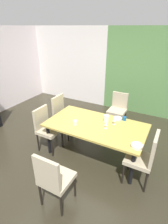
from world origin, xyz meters
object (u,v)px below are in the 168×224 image
at_px(serving_bowl_near_shelf, 137,146).
at_px(serving_bowl_near_window, 118,119).
at_px(chair_head_near, 53,178).
at_px(wine_glass_south, 114,120).
at_px(cup_north, 75,123).
at_px(chair_right_near, 145,157).
at_px(chair_head_far, 118,108).
at_px(pitcher_rear, 106,119).
at_px(wine_glass_center, 106,124).
at_px(dining_table, 96,127).
at_px(cup_corner, 124,118).
at_px(chair_left_far, 62,114).
at_px(chair_left_near, 46,127).

height_order(serving_bowl_near_shelf, serving_bowl_near_window, serving_bowl_near_shelf).
bearing_deg(chair_head_near, wine_glass_south, 77.73).
bearing_deg(cup_north, serving_bowl_near_window, 42.39).
relative_size(chair_right_near, chair_head_far, 1.09).
bearing_deg(serving_bowl_near_shelf, chair_head_far, 116.82).
bearing_deg(pitcher_rear, wine_glass_center, -69.65).
distance_m(dining_table, cup_corner, 0.64).
relative_size(cup_corner, cup_north, 0.86).
distance_m(serving_bowl_near_window, cup_corner, 0.14).
bearing_deg(chair_head_far, cup_corner, 114.72).
xyz_separation_m(chair_left_far, cup_north, (0.68, -0.52, 0.21)).
height_order(chair_right_near, chair_left_near, chair_right_near).
bearing_deg(wine_glass_south, cup_north, -150.75).
bearing_deg(serving_bowl_near_window, wine_glass_center, -100.32).
relative_size(chair_right_near, cup_north, 11.17).
xyz_separation_m(chair_head_near, cup_north, (-0.34, 1.18, 0.22)).
distance_m(chair_left_near, pitcher_rear, 1.31).
bearing_deg(wine_glass_center, cup_north, -164.64).
bearing_deg(chair_left_near, chair_right_near, 90.00).
height_order(cup_corner, pitcher_rear, pitcher_rear).
bearing_deg(cup_corner, chair_left_far, -174.84).
distance_m(chair_head_near, serving_bowl_near_shelf, 1.40).
bearing_deg(wine_glass_south, chair_right_near, -34.07).
height_order(chair_head_far, pitcher_rear, chair_head_far).
bearing_deg(cup_north, chair_left_far, 142.65).
height_order(wine_glass_south, cup_corner, wine_glass_south).
height_order(chair_left_near, pitcher_rear, chair_left_near).
height_order(chair_left_far, pitcher_rear, chair_left_far).
bearing_deg(serving_bowl_near_window, cup_corner, 13.93).
height_order(chair_head_far, cup_north, chair_head_far).
distance_m(dining_table, chair_head_near, 1.39).
bearing_deg(serving_bowl_near_shelf, wine_glass_center, 155.00).
relative_size(chair_head_far, serving_bowl_near_shelf, 4.94).
height_order(dining_table, chair_right_near, chair_right_near).
xyz_separation_m(wine_glass_south, serving_bowl_near_window, (-0.01, 0.23, -0.09)).
relative_size(serving_bowl_near_window, cup_corner, 2.19).
xyz_separation_m(chair_left_far, chair_head_far, (1.06, 1.07, -0.03)).
relative_size(dining_table, wine_glass_center, 14.92).
relative_size(chair_left_far, wine_glass_south, 6.79).
height_order(chair_head_near, pitcher_rear, chair_head_near).
xyz_separation_m(chair_head_far, cup_north, (-0.38, -1.59, 0.24)).
relative_size(chair_head_near, serving_bowl_near_shelf, 5.22).
xyz_separation_m(chair_right_near, cup_corner, (-0.59, 0.76, 0.21)).
distance_m(chair_head_far, wine_glass_south, 1.28).
relative_size(chair_right_near, cup_corner, 13.02).
bearing_deg(wine_glass_center, dining_table, 169.54).
bearing_deg(chair_left_far, serving_bowl_near_window, 94.26).
bearing_deg(pitcher_rear, chair_head_far, 95.95).
xyz_separation_m(chair_right_near, serving_bowl_near_window, (-0.73, 0.72, 0.19)).
bearing_deg(pitcher_rear, chair_left_near, -156.57).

